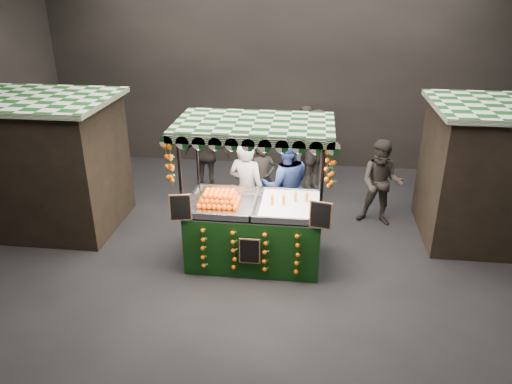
# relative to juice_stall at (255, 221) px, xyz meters

# --- Properties ---
(ground) EXTENTS (12.00, 12.00, 0.00)m
(ground) POSITION_rel_juice_stall_xyz_m (0.11, -0.05, -0.79)
(ground) COLOR black
(ground) RESTS_ON ground
(market_hall) EXTENTS (12.10, 10.10, 5.05)m
(market_hall) POSITION_rel_juice_stall_xyz_m (0.11, -0.05, 2.59)
(market_hall) COLOR black
(market_hall) RESTS_ON ground
(neighbour_stall_left) EXTENTS (3.00, 2.20, 2.60)m
(neighbour_stall_left) POSITION_rel_juice_stall_xyz_m (-4.29, 0.95, 0.52)
(neighbour_stall_left) COLOR black
(neighbour_stall_left) RESTS_ON ground
(neighbour_stall_right) EXTENTS (3.00, 2.20, 2.60)m
(neighbour_stall_right) POSITION_rel_juice_stall_xyz_m (4.51, 1.45, 0.52)
(neighbour_stall_right) COLOR black
(neighbour_stall_right) RESTS_ON ground
(juice_stall) EXTENTS (2.62, 1.54, 2.54)m
(juice_stall) POSITION_rel_juice_stall_xyz_m (0.00, 0.00, 0.00)
(juice_stall) COLOR black
(juice_stall) RESTS_ON ground
(vendor_grey) EXTENTS (0.84, 0.70, 1.98)m
(vendor_grey) POSITION_rel_juice_stall_xyz_m (-0.25, 0.83, 0.20)
(vendor_grey) COLOR gray
(vendor_grey) RESTS_ON ground
(vendor_blue) EXTENTS (1.10, 0.94, 1.99)m
(vendor_blue) POSITION_rel_juice_stall_xyz_m (0.45, 1.11, 0.21)
(vendor_blue) COLOR navy
(vendor_blue) RESTS_ON ground
(shopper_0) EXTENTS (0.65, 0.56, 1.51)m
(shopper_0) POSITION_rel_juice_stall_xyz_m (-0.08, 2.05, -0.04)
(shopper_0) COLOR #282420
(shopper_0) RESTS_ON ground
(shopper_1) EXTENTS (0.99, 0.85, 1.77)m
(shopper_1) POSITION_rel_juice_stall_xyz_m (2.31, 1.75, 0.09)
(shopper_1) COLOR #2D2825
(shopper_1) RESTS_ON ground
(shopper_2) EXTENTS (1.08, 0.54, 1.78)m
(shopper_2) POSITION_rel_juice_stall_xyz_m (-1.47, 2.97, 0.10)
(shopper_2) COLOR black
(shopper_2) RESTS_ON ground
(shopper_3) EXTENTS (1.37, 1.38, 1.92)m
(shopper_3) POSITION_rel_juice_stall_xyz_m (0.98, 3.29, 0.17)
(shopper_3) COLOR #292522
(shopper_3) RESTS_ON ground
(shopper_4) EXTENTS (0.94, 0.67, 1.79)m
(shopper_4) POSITION_rel_juice_stall_xyz_m (-4.20, 3.34, 0.10)
(shopper_4) COLOR black
(shopper_4) RESTS_ON ground
(shopper_5) EXTENTS (1.38, 1.48, 1.66)m
(shopper_5) POSITION_rel_juice_stall_xyz_m (4.61, 3.06, 0.04)
(shopper_5) COLOR black
(shopper_5) RESTS_ON ground
(shopper_6) EXTENTS (0.43, 0.65, 1.76)m
(shopper_6) POSITION_rel_juice_stall_xyz_m (0.67, 4.24, 0.09)
(shopper_6) COLOR black
(shopper_6) RESTS_ON ground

